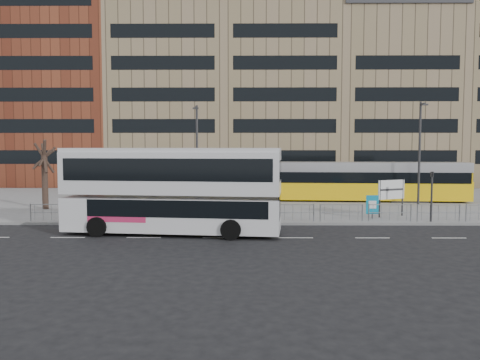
{
  "coord_description": "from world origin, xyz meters",
  "views": [
    {
      "loc": [
        -0.76,
        -28.23,
        4.74
      ],
      "look_at": [
        -1.01,
        6.0,
        2.34
      ],
      "focal_mm": 35.0,
      "sensor_mm": 36.0,
      "label": 1
    }
  ],
  "objects_px": {
    "tram": "(299,181)",
    "ad_panel": "(372,205)",
    "bare_tree": "(44,138)",
    "lamp_post_east": "(420,149)",
    "pedestrian": "(198,205)",
    "traffic_light_east": "(432,190)",
    "lamp_post_west": "(197,151)",
    "double_decker_bus": "(172,188)",
    "traffic_light_west": "(153,190)",
    "station_sign": "(391,191)"
  },
  "relations": [
    {
      "from": "bare_tree",
      "to": "ad_panel",
      "type": "bearing_deg",
      "value": -11.21
    },
    {
      "from": "tram",
      "to": "traffic_light_west",
      "type": "relative_size",
      "value": 9.13
    },
    {
      "from": "traffic_light_west",
      "to": "double_decker_bus",
      "type": "bearing_deg",
      "value": -53.26
    },
    {
      "from": "bare_tree",
      "to": "lamp_post_east",
      "type": "bearing_deg",
      "value": 5.02
    },
    {
      "from": "ad_panel",
      "to": "lamp_post_east",
      "type": "relative_size",
      "value": 0.18
    },
    {
      "from": "traffic_light_west",
      "to": "lamp_post_east",
      "type": "relative_size",
      "value": 0.38
    },
    {
      "from": "tram",
      "to": "traffic_light_east",
      "type": "relative_size",
      "value": 9.13
    },
    {
      "from": "double_decker_bus",
      "to": "tram",
      "type": "xyz_separation_m",
      "value": [
        8.71,
        14.98,
        -0.72
      ]
    },
    {
      "from": "pedestrian",
      "to": "lamp_post_east",
      "type": "height_order",
      "value": "lamp_post_east"
    },
    {
      "from": "ad_panel",
      "to": "bare_tree",
      "type": "relative_size",
      "value": 0.21
    },
    {
      "from": "station_sign",
      "to": "ad_panel",
      "type": "distance_m",
      "value": 1.92
    },
    {
      "from": "station_sign",
      "to": "traffic_light_east",
      "type": "height_order",
      "value": "traffic_light_east"
    },
    {
      "from": "lamp_post_west",
      "to": "bare_tree",
      "type": "bearing_deg",
      "value": -165.76
    },
    {
      "from": "double_decker_bus",
      "to": "traffic_light_east",
      "type": "height_order",
      "value": "double_decker_bus"
    },
    {
      "from": "tram",
      "to": "bare_tree",
      "type": "xyz_separation_m",
      "value": [
        -19.6,
        -5.8,
        3.57
      ]
    },
    {
      "from": "station_sign",
      "to": "ad_panel",
      "type": "bearing_deg",
      "value": -172.25
    },
    {
      "from": "lamp_post_west",
      "to": "bare_tree",
      "type": "distance_m",
      "value": 11.45
    },
    {
      "from": "traffic_light_west",
      "to": "lamp_post_east",
      "type": "xyz_separation_m",
      "value": [
        19.53,
        8.33,
        2.48
      ]
    },
    {
      "from": "ad_panel",
      "to": "double_decker_bus",
      "type": "bearing_deg",
      "value": -161.06
    },
    {
      "from": "lamp_post_west",
      "to": "traffic_light_east",
      "type": "bearing_deg",
      "value": -29.34
    },
    {
      "from": "traffic_light_west",
      "to": "lamp_post_east",
      "type": "bearing_deg",
      "value": 32.93
    },
    {
      "from": "double_decker_bus",
      "to": "pedestrian",
      "type": "relative_size",
      "value": 6.63
    },
    {
      "from": "tram",
      "to": "traffic_light_east",
      "type": "height_order",
      "value": "tram"
    },
    {
      "from": "traffic_light_west",
      "to": "ad_panel",
      "type": "bearing_deg",
      "value": 14.89
    },
    {
      "from": "double_decker_bus",
      "to": "tram",
      "type": "bearing_deg",
      "value": 66.41
    },
    {
      "from": "tram",
      "to": "station_sign",
      "type": "distance_m",
      "value": 10.7
    },
    {
      "from": "tram",
      "to": "pedestrian",
      "type": "distance_m",
      "value": 13.1
    },
    {
      "from": "station_sign",
      "to": "pedestrian",
      "type": "xyz_separation_m",
      "value": [
        -12.71,
        -1.07,
        -0.78
      ]
    },
    {
      "from": "station_sign",
      "to": "pedestrian",
      "type": "bearing_deg",
      "value": 161.34
    },
    {
      "from": "traffic_light_west",
      "to": "traffic_light_east",
      "type": "distance_m",
      "value": 17.2
    },
    {
      "from": "tram",
      "to": "double_decker_bus",
      "type": "bearing_deg",
      "value": -116.15
    },
    {
      "from": "double_decker_bus",
      "to": "tram",
      "type": "relative_size",
      "value": 0.42
    },
    {
      "from": "double_decker_bus",
      "to": "ad_panel",
      "type": "relative_size",
      "value": 7.97
    },
    {
      "from": "station_sign",
      "to": "lamp_post_west",
      "type": "relative_size",
      "value": 0.31
    },
    {
      "from": "traffic_light_east",
      "to": "lamp_post_west",
      "type": "bearing_deg",
      "value": 145.37
    },
    {
      "from": "pedestrian",
      "to": "bare_tree",
      "type": "relative_size",
      "value": 0.25
    },
    {
      "from": "station_sign",
      "to": "bare_tree",
      "type": "bearing_deg",
      "value": 148.01
    },
    {
      "from": "lamp_post_west",
      "to": "bare_tree",
      "type": "relative_size",
      "value": 1.1
    },
    {
      "from": "pedestrian",
      "to": "tram",
      "type": "bearing_deg",
      "value": -47.88
    },
    {
      "from": "traffic_light_west",
      "to": "traffic_light_east",
      "type": "relative_size",
      "value": 1.0
    },
    {
      "from": "pedestrian",
      "to": "lamp_post_east",
      "type": "distance_m",
      "value": 18.69
    },
    {
      "from": "tram",
      "to": "ad_panel",
      "type": "bearing_deg",
      "value": -67.42
    },
    {
      "from": "ad_panel",
      "to": "pedestrian",
      "type": "bearing_deg",
      "value": 179.12
    },
    {
      "from": "station_sign",
      "to": "traffic_light_west",
      "type": "xyz_separation_m",
      "value": [
        -15.39,
        -2.13,
        0.29
      ]
    },
    {
      "from": "tram",
      "to": "pedestrian",
      "type": "bearing_deg",
      "value": -122.24
    },
    {
      "from": "pedestrian",
      "to": "lamp_post_east",
      "type": "bearing_deg",
      "value": -78.29
    },
    {
      "from": "ad_panel",
      "to": "traffic_light_west",
      "type": "xyz_separation_m",
      "value": [
        -13.9,
        -1.23,
        1.1
      ]
    },
    {
      "from": "traffic_light_east",
      "to": "lamp_post_west",
      "type": "height_order",
      "value": "lamp_post_west"
    },
    {
      "from": "ad_panel",
      "to": "lamp_post_east",
      "type": "xyz_separation_m",
      "value": [
        5.63,
        7.1,
        3.57
      ]
    },
    {
      "from": "traffic_light_east",
      "to": "lamp_post_east",
      "type": "xyz_separation_m",
      "value": [
        2.33,
        8.33,
        2.48
      ]
    }
  ]
}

